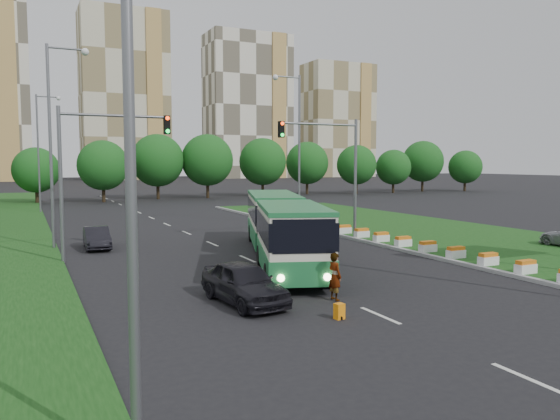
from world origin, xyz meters
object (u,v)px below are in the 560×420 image
traffic_mast_median (335,159)px  car_left_near (244,283)px  shopping_trolley (339,311)px  traffic_mast_left (93,159)px  car_left_far (97,238)px  pedestrian (335,276)px  articulated_bus (275,226)px

traffic_mast_median → car_left_near: (-11.35, -12.54, -4.58)m
traffic_mast_median → shopping_trolley: size_ratio=15.27×
traffic_mast_left → shopping_trolley: size_ratio=15.27×
traffic_mast_median → car_left_near: bearing=-132.1°
car_left_far → pedestrian: size_ratio=2.19×
articulated_bus → car_left_far: articulated_bus is taller
traffic_mast_left → car_left_far: size_ratio=2.02×
traffic_mast_median → traffic_mast_left: same height
traffic_mast_median → car_left_near: size_ratio=1.77×
car_left_near → shopping_trolley: 3.88m
traffic_mast_median → articulated_bus: bearing=-144.3°
pedestrian → shopping_trolley: 2.57m
articulated_bus → car_left_near: bearing=-102.5°
traffic_mast_left → articulated_bus: (8.75, -3.60, -3.61)m
car_left_near → pedestrian: 3.41m
traffic_mast_median → articulated_bus: (-6.40, -4.60, -3.61)m
traffic_mast_median → traffic_mast_left: size_ratio=1.00×
traffic_mast_median → traffic_mast_left: bearing=-176.2°
traffic_mast_median → shopping_trolley: traffic_mast_median is taller
shopping_trolley → traffic_mast_median: bearing=51.1°
car_left_near → car_left_far: car_left_near is taller
traffic_mast_median → pedestrian: traffic_mast_median is taller
traffic_mast_median → articulated_bus: 8.67m
traffic_mast_median → shopping_trolley: (-9.25, -15.77, -5.09)m
articulated_bus → traffic_mast_median: bearing=55.1°
car_left_near → shopping_trolley: car_left_near is taller
car_left_far → pedestrian: 17.92m
traffic_mast_left → shopping_trolley: (5.91, -14.77, -5.09)m
traffic_mast_median → car_left_far: bearing=168.0°
pedestrian → shopping_trolley: (-1.15, -2.20, -0.64)m
car_left_near → pedestrian: (3.25, -1.02, 0.13)m
articulated_bus → shopping_trolley: bearing=-84.9°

